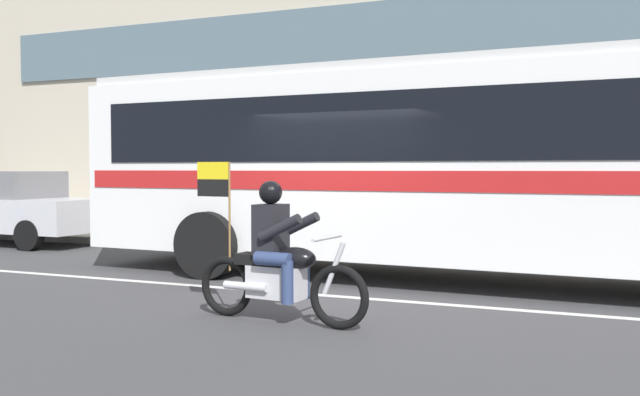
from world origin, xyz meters
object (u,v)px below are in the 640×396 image
parked_sedan_curbside (9,206)px  fire_hydrant (357,227)px  transit_bus (472,156)px  motorcycle_with_rider (278,262)px

parked_sedan_curbside → fire_hydrant: 7.94m
transit_bus → fire_hydrant: transit_bus is taller
motorcycle_with_rider → parked_sedan_curbside: (-9.13, 4.86, 0.18)m
transit_bus → motorcycle_with_rider: 3.97m
parked_sedan_curbside → fire_hydrant: size_ratio=5.95×
transit_bus → fire_hydrant: (-2.82, 2.86, -1.37)m
motorcycle_with_rider → fire_hydrant: bearing=101.9°
motorcycle_with_rider → fire_hydrant: 6.47m
parked_sedan_curbside → motorcycle_with_rider: bearing=-28.0°
transit_bus → motorcycle_with_rider: size_ratio=5.68×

